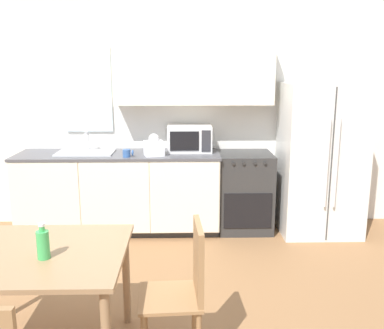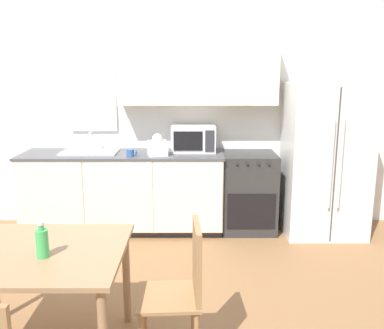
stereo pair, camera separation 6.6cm
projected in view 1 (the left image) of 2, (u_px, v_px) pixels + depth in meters
ground_plane at (152, 301)px, 3.53m from camera, size 12.00×12.00×0.00m
wall_back at (166, 106)px, 5.11m from camera, size 12.00×0.38×2.70m
kitchen_counter at (120, 192)px, 5.00m from camera, size 2.32×0.66×0.93m
oven_range at (244, 192)px, 5.05m from camera, size 0.62×0.61×0.92m
refrigerator at (320, 159)px, 4.91m from camera, size 0.89×0.79×1.73m
kitchen_sink at (86, 152)px, 4.89m from camera, size 0.64×0.39×0.24m
microwave at (190, 139)px, 4.99m from camera, size 0.51×0.36×0.30m
coffee_mug at (127, 153)px, 4.68m from camera, size 0.12×0.09×0.08m
grocery_bag_0 at (154, 146)px, 4.75m from camera, size 0.24×0.22×0.25m
dining_table at (38, 267)px, 2.70m from camera, size 1.11×0.95×0.76m
dining_chair_side at (185, 283)px, 2.74m from camera, size 0.42×0.42×0.93m
drink_bottle at (43, 244)px, 2.56m from camera, size 0.08×0.08×0.22m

